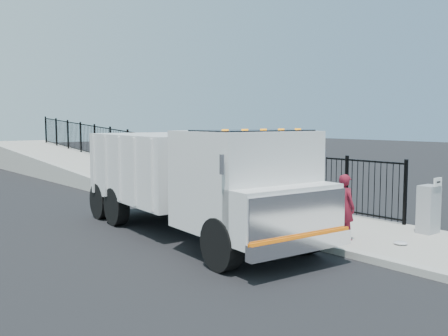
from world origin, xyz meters
TOP-DOWN VIEW (x-y plane):
  - ground at (0.00, 0.00)m, footprint 120.00×120.00m
  - sidewalk at (1.93, -2.00)m, footprint 3.55×12.00m
  - curb at (0.00, -2.00)m, footprint 0.30×12.00m
  - ramp at (2.12, 16.00)m, footprint 3.95×24.06m
  - iron_fence at (3.55, 12.00)m, footprint 0.10×28.00m
  - truck at (-1.53, 0.99)m, footprint 3.34×8.56m
  - worker at (0.84, -2.00)m, footprint 0.47×0.64m
  - utility_cabinet at (3.10, -2.94)m, footprint 0.55×0.40m
  - arrow_sign at (3.10, -3.16)m, footprint 0.35×0.04m
  - debris at (1.42, -3.18)m, footprint 0.32×0.32m

SIDE VIEW (x-z plane):
  - ground at x=0.00m, z-range 0.00..0.00m
  - ramp at x=2.12m, z-range -1.60..1.60m
  - sidewalk at x=1.93m, z-range 0.00..0.12m
  - curb at x=0.00m, z-range 0.00..0.16m
  - debris at x=1.42m, z-range 0.12..0.20m
  - utility_cabinet at x=3.10m, z-range 0.12..1.37m
  - iron_fence at x=3.55m, z-range 0.00..1.80m
  - worker at x=0.84m, z-range 0.12..1.74m
  - arrow_sign at x=3.10m, z-range 1.37..1.59m
  - truck at x=-1.53m, z-range 0.18..3.05m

